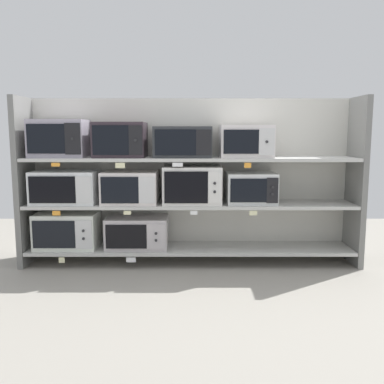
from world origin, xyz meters
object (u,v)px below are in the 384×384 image
at_px(microwave_0, 69,230).
at_px(microwave_9, 247,141).
at_px(microwave_8, 184,142).
at_px(microwave_7, 122,140).
at_px(microwave_1, 139,232).
at_px(microwave_6, 61,138).
at_px(microwave_4, 194,185).
at_px(microwave_3, 132,187).
at_px(microwave_5, 253,188).
at_px(microwave_2, 68,187).

height_order(microwave_0, microwave_9, microwave_9).
bearing_deg(microwave_8, microwave_7, -179.99).
xyz_separation_m(microwave_1, microwave_8, (0.42, -0.00, 0.83)).
xyz_separation_m(microwave_6, microwave_7, (0.55, -0.00, -0.01)).
distance_m(microwave_1, microwave_4, 0.67).
height_order(microwave_3, microwave_5, microwave_3).
relative_size(microwave_0, microwave_2, 0.97).
relative_size(microwave_5, microwave_9, 0.96).
relative_size(microwave_1, microwave_7, 1.24).
distance_m(microwave_6, microwave_9, 1.67).
distance_m(microwave_5, microwave_7, 1.26).
distance_m(microwave_6, microwave_7, 0.55).
distance_m(microwave_8, microwave_9, 0.56).
bearing_deg(microwave_0, microwave_6, 179.90).
xyz_separation_m(microwave_5, microwave_9, (-0.06, 0.00, 0.42)).
xyz_separation_m(microwave_4, microwave_9, (0.48, 0.00, 0.39)).
bearing_deg(microwave_1, microwave_8, -0.02).
distance_m(microwave_1, microwave_8, 0.93).
relative_size(microwave_2, microwave_8, 1.12).
xyz_separation_m(microwave_0, microwave_7, (0.51, -0.00, 0.83)).
distance_m(microwave_2, microwave_6, 0.44).
bearing_deg(microwave_1, microwave_7, -179.90).
bearing_deg(microwave_5, microwave_9, 179.80).
relative_size(microwave_7, microwave_9, 0.98).
height_order(microwave_2, microwave_6, microwave_6).
distance_m(microwave_0, microwave_8, 1.34).
relative_size(microwave_4, microwave_7, 1.16).
xyz_separation_m(microwave_0, microwave_4, (1.16, -0.00, 0.42)).
relative_size(microwave_0, microwave_7, 1.24).
bearing_deg(microwave_2, microwave_1, 0.01).
xyz_separation_m(microwave_0, microwave_6, (-0.04, 0.00, 0.84)).
bearing_deg(microwave_4, microwave_7, 179.99).
xyz_separation_m(microwave_2, microwave_5, (1.68, 0.00, -0.01)).
bearing_deg(microwave_3, microwave_6, 179.99).
distance_m(microwave_1, microwave_6, 1.10).
xyz_separation_m(microwave_0, microwave_3, (0.59, -0.00, 0.40)).
bearing_deg(microwave_4, microwave_1, 179.97).
distance_m(microwave_1, microwave_5, 1.12).
relative_size(microwave_8, microwave_9, 1.11).
xyz_separation_m(microwave_4, microwave_8, (-0.08, 0.00, 0.39)).
distance_m(microwave_2, microwave_8, 1.14).
relative_size(microwave_2, microwave_7, 1.27).
distance_m(microwave_0, microwave_9, 1.83).
distance_m(microwave_0, microwave_2, 0.40).
bearing_deg(microwave_5, microwave_8, -179.99).
bearing_deg(microwave_2, microwave_8, -0.00).
relative_size(microwave_3, microwave_5, 1.12).
relative_size(microwave_5, microwave_6, 0.91).
height_order(microwave_1, microwave_8, microwave_8).
distance_m(microwave_7, microwave_8, 0.56).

